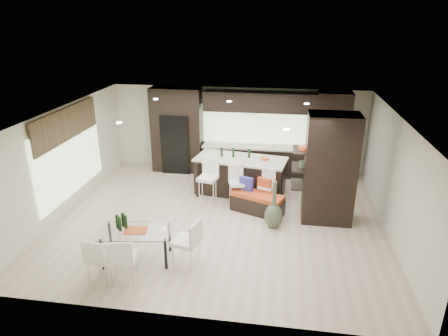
% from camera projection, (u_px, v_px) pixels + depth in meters
% --- Properties ---
extents(ground, '(8.00, 8.00, 0.00)m').
position_uv_depth(ground, '(220.00, 219.00, 10.04)').
color(ground, '#C6AD98').
rests_on(ground, ground).
extents(back_wall, '(8.00, 0.02, 2.70)m').
position_uv_depth(back_wall, '(238.00, 130.00, 12.77)').
color(back_wall, beige).
rests_on(back_wall, ground).
extents(left_wall, '(0.02, 7.00, 2.70)m').
position_uv_depth(left_wall, '(65.00, 161.00, 10.11)').
color(left_wall, beige).
rests_on(left_wall, ground).
extents(right_wall, '(0.02, 7.00, 2.70)m').
position_uv_depth(right_wall, '(395.00, 179.00, 8.99)').
color(right_wall, beige).
rests_on(right_wall, ground).
extents(ceiling, '(8.00, 7.00, 0.02)m').
position_uv_depth(ceiling, '(220.00, 114.00, 9.06)').
color(ceiling, white).
rests_on(ceiling, ground).
extents(window_left, '(0.04, 3.20, 1.90)m').
position_uv_depth(window_left, '(70.00, 158.00, 10.28)').
color(window_left, '#B2D199').
rests_on(window_left, left_wall).
extents(window_back, '(3.40, 0.04, 1.20)m').
position_uv_depth(window_back, '(256.00, 125.00, 12.58)').
color(window_back, '#B2D199').
rests_on(window_back, back_wall).
extents(stone_accent, '(0.08, 3.00, 0.80)m').
position_uv_depth(stone_accent, '(66.00, 124.00, 9.95)').
color(stone_accent, brown).
rests_on(stone_accent, left_wall).
extents(ceiling_spots, '(4.00, 3.00, 0.02)m').
position_uv_depth(ceiling_spots, '(222.00, 112.00, 9.30)').
color(ceiling_spots, white).
rests_on(ceiling_spots, ceiling).
extents(back_cabinetry, '(6.80, 0.68, 2.70)m').
position_uv_depth(back_cabinetry, '(252.00, 133.00, 12.40)').
color(back_cabinetry, black).
rests_on(back_cabinetry, ground).
extents(refrigerator, '(0.90, 0.68, 1.90)m').
position_uv_depth(refrigerator, '(177.00, 143.00, 12.83)').
color(refrigerator, black).
rests_on(refrigerator, ground).
extents(partition_column, '(1.20, 0.80, 2.70)m').
position_uv_depth(partition_column, '(330.00, 169.00, 9.55)').
color(partition_column, black).
rests_on(partition_column, ground).
extents(kitchen_island, '(2.67, 1.48, 1.06)m').
position_uv_depth(kitchen_island, '(240.00, 176.00, 11.32)').
color(kitchen_island, black).
rests_on(kitchen_island, ground).
extents(stool_left, '(0.56, 0.56, 1.05)m').
position_uv_depth(stool_left, '(208.00, 187.00, 10.62)').
color(stool_left, white).
rests_on(stool_left, ground).
extents(stool_mid, '(0.50, 0.50, 0.90)m').
position_uv_depth(stool_mid, '(237.00, 190.00, 10.57)').
color(stool_mid, white).
rests_on(stool_mid, ground).
extents(stool_right, '(0.46, 0.46, 0.85)m').
position_uv_depth(stool_right, '(266.00, 193.00, 10.48)').
color(stool_right, white).
rests_on(stool_right, ground).
extents(bench, '(1.45, 0.99, 0.52)m').
position_uv_depth(bench, '(257.00, 203.00, 10.30)').
color(bench, black).
rests_on(bench, ground).
extents(floor_vase, '(0.53, 0.53, 1.19)m').
position_uv_depth(floor_vase, '(274.00, 205.00, 9.46)').
color(floor_vase, '#3E4B35').
rests_on(floor_vase, ground).
extents(dining_table, '(1.54, 1.02, 0.69)m').
position_uv_depth(dining_table, '(137.00, 245.00, 8.27)').
color(dining_table, white).
rests_on(dining_table, ground).
extents(chair_near, '(0.58, 0.58, 0.92)m').
position_uv_depth(chair_near, '(123.00, 261.00, 7.55)').
color(chair_near, white).
rests_on(chair_near, ground).
extents(chair_far, '(0.51, 0.51, 0.87)m').
position_uv_depth(chair_far, '(101.00, 260.00, 7.64)').
color(chair_far, white).
rests_on(chair_far, ground).
extents(chair_end, '(0.62, 0.62, 0.94)m').
position_uv_depth(chair_end, '(186.00, 244.00, 8.08)').
color(chair_end, white).
rests_on(chair_end, ground).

